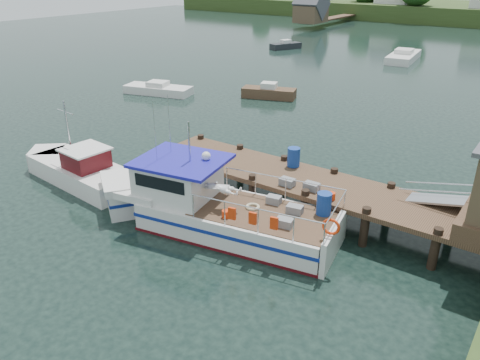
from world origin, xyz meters
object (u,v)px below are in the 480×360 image
Objects in this scene: moored_a at (158,89)px; moored_rowboat at (269,92)px; dock at (438,193)px; moored_d at (404,56)px; moored_e at (286,45)px; work_boat at (78,169)px; lobster_boat at (208,206)px.

moored_rowboat is at bearing 31.74° from moored_a.
dock is 26.64m from moored_a.
moored_e is at bearing -154.16° from moored_d.
moored_a is at bearing -141.52° from moored_rowboat.
work_boat is at bearing -54.00° from moored_a.
moored_e is at bearing 127.22° from dock.
moored_a is at bearing 126.23° from work_boat.
dock is at bearing -47.48° from moored_d.
dock is 2.86× the size of moored_a.
dock is 3.77× the size of moored_rowboat.
moored_e is (-11.94, 39.88, -0.21)m from work_boat.
dock is 16.01m from work_boat.
moored_a is 28.57m from moored_d.
moored_d is 1.81× the size of moored_e.
work_boat is 40.63m from moored_d.
moored_d is at bearing 90.83° from work_boat.
lobster_boat is at bearing -154.87° from dock.
work_boat is 18.58m from moored_rowboat.
moored_a is at bearing -90.53° from moored_d.
moored_d reaches higher than moored_rowboat.
dock is at bearing 18.30° from work_boat.
lobster_boat reaches higher than dock.
moored_rowboat is (-16.36, 14.76, -1.79)m from dock.
lobster_boat is 40.66m from moored_d.
work_boat is 1.28× the size of moored_a.
work_boat is at bearing -76.23° from moored_rowboat.
lobster_boat is 21.96m from moored_a.
lobster_boat is 1.40× the size of moored_d.
dock is 22.11m from moored_rowboat.
moored_a is at bearing 156.49° from dock.
dock reaches higher than moored_a.
work_boat is 1.77× the size of moored_e.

